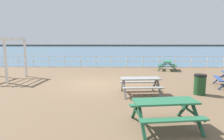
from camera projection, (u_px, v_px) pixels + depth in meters
ground_plane at (95, 86)px, 11.36m from camera, size 30.00×24.00×0.20m
sea_band at (113, 49)px, 63.53m from camera, size 142.00×90.00×0.01m
distant_shoreline at (114, 46)px, 106.08m from camera, size 142.00×6.00×1.80m
seaward_railing at (104, 59)px, 18.90m from camera, size 23.07×0.07×1.08m
picnic_table_near_left at (167, 63)px, 16.79m from camera, size 1.88×2.10×0.80m
picnic_table_near_right at (165, 107)px, 5.59m from camera, size 1.99×1.75×0.80m
picnic_table_far_right at (140, 82)px, 9.04m from camera, size 1.92×1.67×0.80m
litter_bin at (200, 84)px, 9.02m from camera, size 0.55×0.55×0.95m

